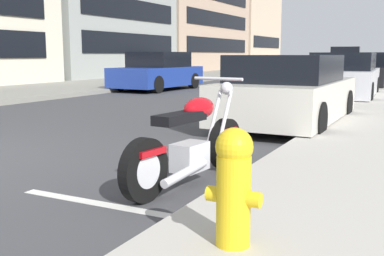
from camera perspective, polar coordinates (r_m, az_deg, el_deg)
sidewalk_far_curb at (r=19.84m, az=-12.78°, el=5.09°), size 120.00×5.00×0.14m
parking_stall_stripe at (r=4.25m, az=-8.99°, el=-9.58°), size 0.12×2.20×0.01m
parked_motorcycle at (r=4.88m, az=-0.07°, el=-1.99°), size 2.13×0.62×1.10m
parked_car_mid_block at (r=9.02m, az=11.78°, el=4.36°), size 4.08×1.91×1.35m
parked_car_across_street at (r=14.99m, az=18.24°, el=6.00°), size 4.64×2.01×1.41m
parked_car_at_intersection at (r=20.39m, az=20.84°, el=6.44°), size 4.32×2.13×1.36m
parked_car_far_down_curb at (r=25.81m, az=22.11°, el=6.88°), size 4.47×1.90×1.47m
crossing_truck at (r=36.63m, az=19.49°, el=7.80°), size 2.40×5.41×1.94m
car_opposite_curb at (r=18.10m, az=-4.23°, el=6.87°), size 4.16×2.02×1.46m
fire_hydrant at (r=2.95m, az=5.16°, el=-6.88°), size 0.24×0.36×0.77m
townhouse_mid_block at (r=29.32m, az=-14.32°, el=14.91°), size 10.33×8.31×9.00m
townhouse_near_left at (r=39.99m, az=-3.84°, el=13.87°), size 13.46×10.80×9.50m
townhouse_corner_block at (r=51.22m, az=2.76°, el=14.15°), size 9.88×12.00×11.89m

